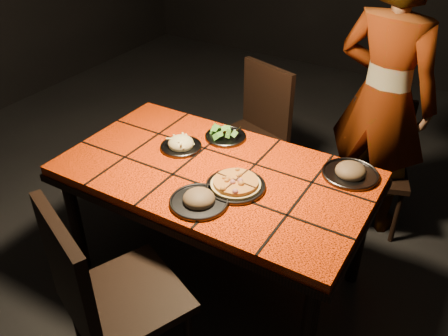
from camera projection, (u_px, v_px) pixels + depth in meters
The scene contains 11 objects.
room_shell at pixel (213, 26), 2.05m from camera, with size 6.04×7.04×3.08m.
dining_table at pixel (215, 182), 2.51m from camera, with size 1.62×0.92×0.75m.
chair_near at pixel (103, 294), 1.97m from camera, with size 0.61×0.61×1.03m.
chair_far_left at pixel (255, 126), 3.28m from camera, with size 0.55×0.55×0.96m.
chair_far_right at pixel (377, 156), 3.06m from camera, with size 0.49×0.49×0.85m.
diner at pixel (383, 100), 2.86m from camera, with size 0.64×0.42×1.77m, color brown.
plate_pizza at pixel (236, 185), 2.32m from camera, with size 0.30×0.30×0.04m.
plate_pasta at pixel (181, 145), 2.63m from camera, with size 0.23×0.23×0.08m.
plate_salad at pixel (226, 134), 2.72m from camera, with size 0.24×0.24×0.07m.
plate_mushroom_a at pixel (199, 199), 2.21m from camera, with size 0.28×0.28×0.09m.
plate_mushroom_b at pixel (351, 171), 2.41m from camera, with size 0.29×0.29×0.09m.
Camera 1 is at (1.10, -1.73, 2.12)m, focal length 38.00 mm.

